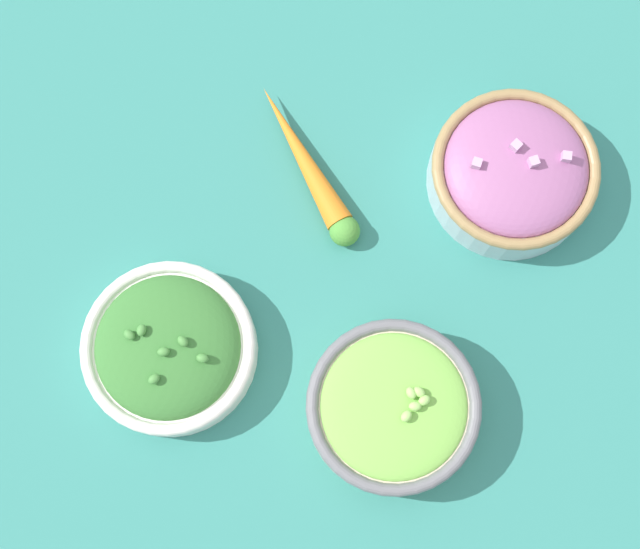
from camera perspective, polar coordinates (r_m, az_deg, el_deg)
The scene contains 5 objects.
ground_plane at distance 0.91m, azimuth -0.00°, elevation -0.40°, with size 3.00×3.00×0.00m, color #337F75.
bowl_red_onion at distance 0.93m, azimuth 12.30°, elevation 6.44°, with size 0.17×0.17×0.07m.
bowl_broccoli at distance 0.88m, azimuth -9.64°, elevation -4.65°, with size 0.17×0.17×0.06m.
bowl_lettuce at distance 0.86m, azimuth 4.67°, elevation -8.45°, with size 0.17×0.17×0.07m.
loose_carrot at distance 0.93m, azimuth -0.70°, elevation 6.80°, with size 0.13×0.17×0.03m.
Camera 1 is at (-0.03, 0.18, 0.89)m, focal length 50.00 mm.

